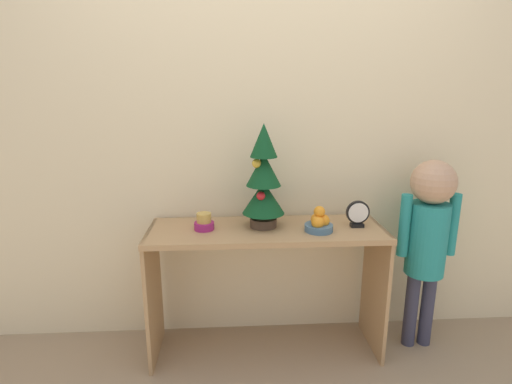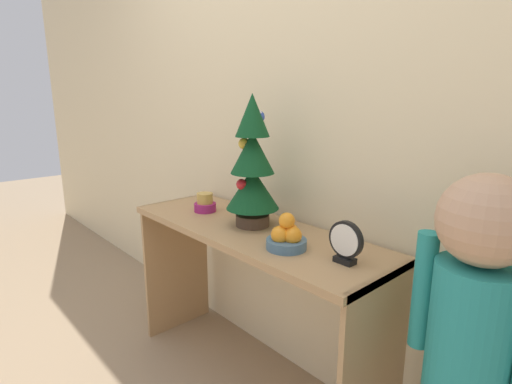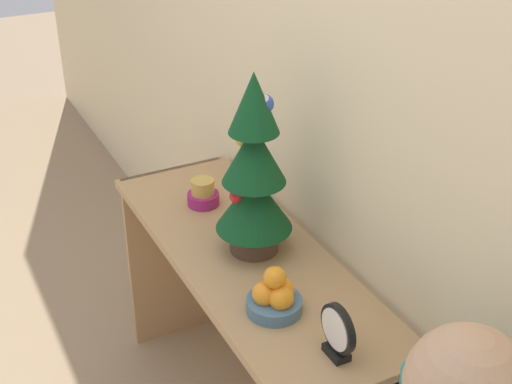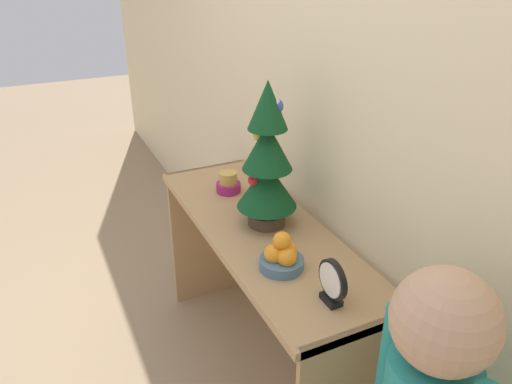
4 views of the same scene
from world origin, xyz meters
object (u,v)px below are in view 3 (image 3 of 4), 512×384
singing_bowl (203,194)px  desk_clock (337,332)px  fruit_bowl (275,297)px  mini_tree (254,171)px

singing_bowl → desk_clock: size_ratio=0.72×
fruit_bowl → desk_clock: bearing=12.5°
singing_bowl → mini_tree: bearing=4.8°
fruit_bowl → singing_bowl: (-0.61, 0.06, -0.01)m
mini_tree → fruit_bowl: bearing=-16.7°
desk_clock → fruit_bowl: bearing=-167.5°
fruit_bowl → singing_bowl: size_ratio=1.41×
singing_bowl → desk_clock: 0.84m
fruit_bowl → mini_tree: bearing=163.3°
singing_bowl → fruit_bowl: bearing=-5.6°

